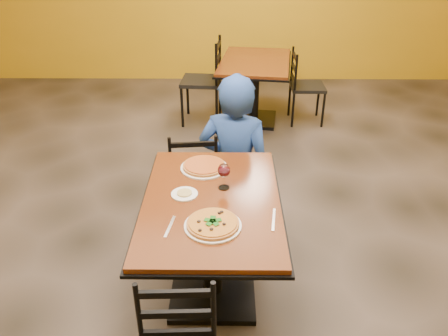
{
  "coord_description": "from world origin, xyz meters",
  "views": [
    {
      "loc": [
        0.09,
        -2.71,
        2.21
      ],
      "look_at": [
        0.07,
        -0.3,
        0.85
      ],
      "focal_mm": 36.07,
      "sensor_mm": 36.0,
      "label": 1
    }
  ],
  "objects_px": {
    "table_main": "(212,226)",
    "diner": "(235,148)",
    "chair_main_far": "(194,174)",
    "pizza_far": "(204,166)",
    "wine_glass": "(224,175)",
    "pizza_main": "(213,223)",
    "chair_second_right": "(308,87)",
    "table_second": "(255,77)",
    "chair_second_left": "(201,81)",
    "plate_main": "(213,226)",
    "side_plate": "(184,194)",
    "plate_far": "(204,168)"
  },
  "relations": [
    {
      "from": "table_main",
      "to": "diner",
      "type": "xyz_separation_m",
      "value": [
        0.15,
        0.96,
        0.05
      ]
    },
    {
      "from": "chair_main_far",
      "to": "pizza_far",
      "type": "relative_size",
      "value": 2.93
    },
    {
      "from": "diner",
      "to": "wine_glass",
      "type": "xyz_separation_m",
      "value": [
        -0.08,
        -0.83,
        0.24
      ]
    },
    {
      "from": "pizza_main",
      "to": "chair_second_right",
      "type": "bearing_deg",
      "value": 72.12
    },
    {
      "from": "table_second",
      "to": "chair_main_far",
      "type": "distance_m",
      "value": 2.11
    },
    {
      "from": "diner",
      "to": "wine_glass",
      "type": "distance_m",
      "value": 0.87
    },
    {
      "from": "chair_second_left",
      "to": "table_second",
      "type": "bearing_deg",
      "value": 94.6
    },
    {
      "from": "diner",
      "to": "pizza_main",
      "type": "xyz_separation_m",
      "value": [
        -0.14,
        -1.22,
        0.17
      ]
    },
    {
      "from": "table_second",
      "to": "diner",
      "type": "xyz_separation_m",
      "value": [
        -0.25,
        -1.93,
        0.05
      ]
    },
    {
      "from": "plate_main",
      "to": "wine_glass",
      "type": "relative_size",
      "value": 1.72
    },
    {
      "from": "table_main",
      "to": "side_plate",
      "type": "relative_size",
      "value": 7.69
    },
    {
      "from": "table_main",
      "to": "plate_far",
      "type": "distance_m",
      "value": 0.43
    },
    {
      "from": "table_main",
      "to": "chair_main_far",
      "type": "height_order",
      "value": "chair_main_far"
    },
    {
      "from": "chair_second_left",
      "to": "side_plate",
      "type": "xyz_separation_m",
      "value": [
        0.06,
        -2.84,
        0.26
      ]
    },
    {
      "from": "table_second",
      "to": "pizza_far",
      "type": "distance_m",
      "value": 2.57
    },
    {
      "from": "diner",
      "to": "plate_main",
      "type": "height_order",
      "value": "diner"
    },
    {
      "from": "pizza_main",
      "to": "chair_main_far",
      "type": "bearing_deg",
      "value": 99.67
    },
    {
      "from": "side_plate",
      "to": "wine_glass",
      "type": "bearing_deg",
      "value": 18.99
    },
    {
      "from": "table_second",
      "to": "pizza_far",
      "type": "relative_size",
      "value": 4.6
    },
    {
      "from": "table_second",
      "to": "chair_second_right",
      "type": "bearing_deg",
      "value": -0.0
    },
    {
      "from": "chair_main_far",
      "to": "plate_main",
      "type": "xyz_separation_m",
      "value": [
        0.19,
        -1.13,
        0.34
      ]
    },
    {
      "from": "pizza_main",
      "to": "plate_main",
      "type": "bearing_deg",
      "value": 0.0
    },
    {
      "from": "table_second",
      "to": "plate_main",
      "type": "bearing_deg",
      "value": -97.02
    },
    {
      "from": "chair_second_left",
      "to": "wine_glass",
      "type": "height_order",
      "value": "chair_second_left"
    },
    {
      "from": "pizza_main",
      "to": "side_plate",
      "type": "xyz_separation_m",
      "value": [
        -0.18,
        0.31,
        -0.02
      ]
    },
    {
      "from": "table_main",
      "to": "diner",
      "type": "relative_size",
      "value": 1.02
    },
    {
      "from": "wine_glass",
      "to": "chair_main_far",
      "type": "bearing_deg",
      "value": 108.57
    },
    {
      "from": "plate_main",
      "to": "side_plate",
      "type": "bearing_deg",
      "value": 119.98
    },
    {
      "from": "diner",
      "to": "side_plate",
      "type": "height_order",
      "value": "diner"
    },
    {
      "from": "plate_main",
      "to": "pizza_far",
      "type": "xyz_separation_m",
      "value": [
        -0.08,
        0.63,
        0.02
      ]
    },
    {
      "from": "table_second",
      "to": "chair_second_right",
      "type": "xyz_separation_m",
      "value": [
        0.63,
        -0.0,
        -0.12
      ]
    },
    {
      "from": "chair_main_far",
      "to": "pizza_far",
      "type": "height_order",
      "value": "chair_main_far"
    },
    {
      "from": "pizza_main",
      "to": "plate_far",
      "type": "relative_size",
      "value": 0.92
    },
    {
      "from": "chair_second_left",
      "to": "chair_second_right",
      "type": "height_order",
      "value": "chair_second_left"
    },
    {
      "from": "chair_second_right",
      "to": "side_plate",
      "type": "xyz_separation_m",
      "value": [
        -1.2,
        -2.84,
        0.32
      ]
    },
    {
      "from": "side_plate",
      "to": "chair_second_right",
      "type": "bearing_deg",
      "value": 67.17
    },
    {
      "from": "chair_second_right",
      "to": "diner",
      "type": "relative_size",
      "value": 0.72
    },
    {
      "from": "table_main",
      "to": "plate_far",
      "type": "xyz_separation_m",
      "value": [
        -0.06,
        0.37,
        0.2
      ]
    },
    {
      "from": "plate_far",
      "to": "plate_main",
      "type": "bearing_deg",
      "value": -83.02
    },
    {
      "from": "table_main",
      "to": "chair_main_far",
      "type": "xyz_separation_m",
      "value": [
        -0.18,
        0.87,
        -0.15
      ]
    },
    {
      "from": "chair_second_left",
      "to": "chair_second_right",
      "type": "distance_m",
      "value": 1.26
    },
    {
      "from": "side_plate",
      "to": "wine_glass",
      "type": "distance_m",
      "value": 0.26
    },
    {
      "from": "diner",
      "to": "plate_main",
      "type": "bearing_deg",
      "value": 98.07
    },
    {
      "from": "chair_second_right",
      "to": "pizza_far",
      "type": "height_order",
      "value": "chair_second_right"
    },
    {
      "from": "table_second",
      "to": "chair_main_far",
      "type": "relative_size",
      "value": 1.57
    },
    {
      "from": "pizza_main",
      "to": "pizza_far",
      "type": "bearing_deg",
      "value": 96.98
    },
    {
      "from": "plate_main",
      "to": "pizza_main",
      "type": "relative_size",
      "value": 1.09
    },
    {
      "from": "side_plate",
      "to": "table_second",
      "type": "bearing_deg",
      "value": 78.7
    },
    {
      "from": "side_plate",
      "to": "pizza_main",
      "type": "bearing_deg",
      "value": -60.02
    },
    {
      "from": "table_second",
      "to": "diner",
      "type": "height_order",
      "value": "diner"
    }
  ]
}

